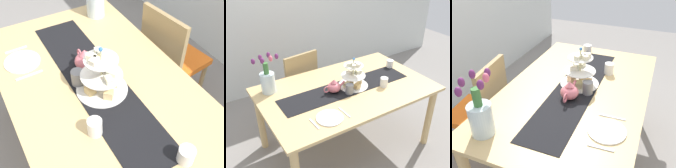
# 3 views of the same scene
# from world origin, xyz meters

# --- Properties ---
(ground_plane) EXTENTS (8.00, 8.00, 0.00)m
(ground_plane) POSITION_xyz_m (0.00, 0.00, 0.00)
(ground_plane) COLOR gray
(dining_table) EXTENTS (1.69, 1.04, 0.74)m
(dining_table) POSITION_xyz_m (0.00, 0.00, 0.65)
(dining_table) COLOR tan
(dining_table) RESTS_ON ground_plane
(chair_left) EXTENTS (0.47, 0.47, 0.91)m
(chair_left) POSITION_xyz_m (-0.20, 0.75, 0.50)
(chair_left) COLOR #9C8254
(chair_left) RESTS_ON ground_plane
(table_runner) EXTENTS (1.36, 0.30, 0.00)m
(table_runner) POSITION_xyz_m (0.00, -0.00, 0.74)
(table_runner) COLOR black
(table_runner) RESTS_ON dining_table
(tiered_cake_stand) EXTENTS (0.30, 0.30, 0.30)m
(tiered_cake_stand) POSITION_xyz_m (0.08, 0.00, 0.83)
(tiered_cake_stand) COLOR beige
(tiered_cake_stand) RESTS_ON table_runner
(teapot) EXTENTS (0.24, 0.13, 0.14)m
(teapot) POSITION_xyz_m (-0.14, 0.00, 0.80)
(teapot) COLOR #D66B75
(teapot) RESTS_ON table_runner
(tulip_vase) EXTENTS (0.25, 0.19, 0.40)m
(tulip_vase) POSITION_xyz_m (-0.67, 0.34, 0.87)
(tulip_vase) COLOR silver
(tulip_vase) RESTS_ON dining_table
(cream_jug) EXTENTS (0.08, 0.08, 0.08)m
(cream_jug) POSITION_xyz_m (0.68, 0.12, 0.78)
(cream_jug) COLOR white
(cream_jug) RESTS_ON dining_table
(dinner_plate_left) EXTENTS (0.23, 0.23, 0.01)m
(dinner_plate_left) POSITION_xyz_m (-0.39, -0.33, 0.74)
(dinner_plate_left) COLOR white
(dinner_plate_left) RESTS_ON dining_table
(fork_left) EXTENTS (0.02, 0.15, 0.01)m
(fork_left) POSITION_xyz_m (-0.53, -0.33, 0.74)
(fork_left) COLOR silver
(fork_left) RESTS_ON dining_table
(knife_left) EXTENTS (0.02, 0.17, 0.01)m
(knife_left) POSITION_xyz_m (-0.24, -0.33, 0.74)
(knife_left) COLOR silver
(knife_left) RESTS_ON dining_table
(mug_grey) EXTENTS (0.08, 0.08, 0.09)m
(mug_grey) POSITION_xyz_m (-0.03, -0.10, 0.79)
(mug_grey) COLOR slate
(mug_grey) RESTS_ON table_runner
(mug_white_text) EXTENTS (0.08, 0.08, 0.09)m
(mug_white_text) POSITION_xyz_m (0.34, -0.17, 0.79)
(mug_white_text) COLOR white
(mug_white_text) RESTS_ON dining_table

